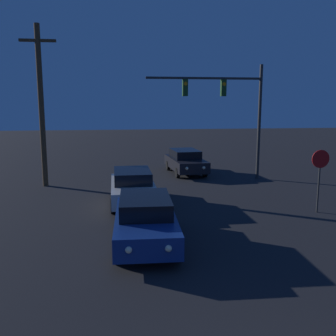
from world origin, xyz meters
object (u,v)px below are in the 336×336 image
at_px(stop_sign, 320,169).
at_px(utility_pole, 41,104).
at_px(traffic_signal_mast, 231,103).
at_px(car_mid, 133,186).
at_px(car_near, 145,220).
at_px(car_far, 185,161).

distance_m(stop_sign, utility_pole, 13.62).
relative_size(traffic_signal_mast, stop_sign, 2.57).
bearing_deg(car_mid, car_near, 91.85).
bearing_deg(car_far, stop_sign, 107.68).
xyz_separation_m(car_near, car_mid, (-0.21, 4.75, 0.00)).
distance_m(car_near, car_far, 12.07).
bearing_deg(utility_pole, car_mid, -43.24).
bearing_deg(utility_pole, stop_sign, -28.98).
bearing_deg(car_far, car_mid, 58.11).
height_order(car_far, utility_pole, utility_pole).
bearing_deg(traffic_signal_mast, car_far, 131.76).
distance_m(car_mid, traffic_signal_mast, 8.07).
bearing_deg(utility_pole, car_far, 18.45).
bearing_deg(car_near, car_mid, -85.43).
distance_m(car_mid, stop_sign, 7.70).
height_order(car_far, traffic_signal_mast, traffic_signal_mast).
xyz_separation_m(car_near, utility_pole, (-4.64, 8.92, 3.52)).
relative_size(car_mid, utility_pole, 0.54).
relative_size(car_mid, stop_sign, 1.76).
xyz_separation_m(traffic_signal_mast, utility_pole, (-10.10, -0.32, -0.07)).
relative_size(car_far, stop_sign, 1.79).
height_order(car_mid, utility_pole, utility_pole).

